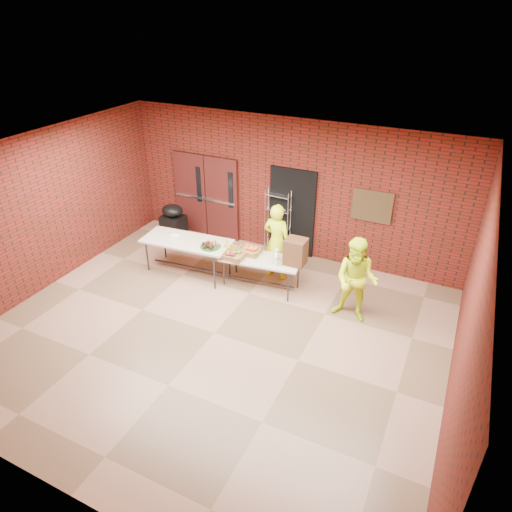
{
  "coord_description": "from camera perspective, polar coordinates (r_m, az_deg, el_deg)",
  "views": [
    {
      "loc": [
        3.57,
        -5.59,
        5.38
      ],
      "look_at": [
        0.17,
        1.4,
        0.96
      ],
      "focal_mm": 32.0,
      "sensor_mm": 36.0,
      "label": 1
    }
  ],
  "objects": [
    {
      "name": "basket_oranges",
      "position": [
        9.58,
        -0.89,
        0.67
      ],
      "size": [
        0.46,
        0.36,
        0.14
      ],
      "color": "olive",
      "rests_on": "table_right"
    },
    {
      "name": "cup_stack_back",
      "position": [
        9.3,
        2.63,
        0.14
      ],
      "size": [
        0.08,
        0.08,
        0.25
      ],
      "primitive_type": "cylinder",
      "color": "white",
      "rests_on": "table_right"
    },
    {
      "name": "volunteer_man",
      "position": [
        8.6,
        12.41,
        -2.99
      ],
      "size": [
        0.85,
        0.68,
        1.69
      ],
      "primitive_type": "imported",
      "rotation": [
        0.0,
        0.0,
        -0.05
      ],
      "color": "#DBF91B",
      "rests_on": "room"
    },
    {
      "name": "double_doors",
      "position": [
        11.55,
        -6.23,
        7.45
      ],
      "size": [
        1.78,
        0.12,
        2.1
      ],
      "color": "#401212",
      "rests_on": "room"
    },
    {
      "name": "table_right",
      "position": [
        9.44,
        0.61,
        -0.61
      ],
      "size": [
        1.73,
        0.89,
        0.68
      ],
      "rotation": [
        0.0,
        0.0,
        0.13
      ],
      "color": "tan",
      "rests_on": "room"
    },
    {
      "name": "bronze_plaque",
      "position": [
        9.96,
        14.31,
        6.05
      ],
      "size": [
        0.85,
        0.04,
        0.7
      ],
      "primitive_type": "cube",
      "color": "#44341B",
      "rests_on": "room"
    },
    {
      "name": "cup_stack_front",
      "position": [
        9.18,
        2.54,
        -0.37
      ],
      "size": [
        0.08,
        0.08,
        0.23
      ],
      "primitive_type": "cylinder",
      "color": "white",
      "rests_on": "table_right"
    },
    {
      "name": "covered_grill",
      "position": [
        11.52,
        -10.27,
        4.04
      ],
      "size": [
        0.56,
        0.47,
        1.0
      ],
      "rotation": [
        0.0,
        0.0,
        -0.02
      ],
      "color": "black",
      "rests_on": "room"
    },
    {
      "name": "cup_stack_mid",
      "position": [
        9.11,
        2.46,
        -0.63
      ],
      "size": [
        0.07,
        0.07,
        0.22
      ],
      "primitive_type": "cylinder",
      "color": "white",
      "rests_on": "table_right"
    },
    {
      "name": "coffee_dispenser",
      "position": [
        9.14,
        4.98,
        0.54
      ],
      "size": [
        0.41,
        0.37,
        0.54
      ],
      "primitive_type": "cube",
      "color": "#52301C",
      "rests_on": "table_right"
    },
    {
      "name": "wire_rack",
      "position": [
        10.7,
        2.71,
        4.25
      ],
      "size": [
        0.6,
        0.23,
        1.6
      ],
      "primitive_type": null,
      "rotation": [
        0.0,
        0.0,
        -0.05
      ],
      "color": "#BBBCC3",
      "rests_on": "room"
    },
    {
      "name": "muffin_tray",
      "position": [
        9.63,
        -5.73,
        1.39
      ],
      "size": [
        0.43,
        0.43,
        0.11
      ],
      "color": "#165217",
      "rests_on": "table_left"
    },
    {
      "name": "basket_apples",
      "position": [
        9.41,
        -2.88,
        0.07
      ],
      "size": [
        0.45,
        0.35,
        0.14
      ],
      "color": "olive",
      "rests_on": "table_right"
    },
    {
      "name": "napkin_box",
      "position": [
        10.11,
        -10.04,
        2.4
      ],
      "size": [
        0.2,
        0.13,
        0.07
      ],
      "primitive_type": "cube",
      "color": "white",
      "rests_on": "table_left"
    },
    {
      "name": "basket_bananas",
      "position": [
        9.62,
        -3.19,
        0.7
      ],
      "size": [
        0.4,
        0.31,
        0.12
      ],
      "color": "olive",
      "rests_on": "table_right"
    },
    {
      "name": "room",
      "position": [
        7.63,
        -5.78,
        -0.23
      ],
      "size": [
        8.08,
        7.08,
        3.28
      ],
      "color": "brown",
      "rests_on": "ground"
    },
    {
      "name": "volunteer_woman",
      "position": [
        9.71,
        2.61,
        1.8
      ],
      "size": [
        0.66,
        0.46,
        1.71
      ],
      "primitive_type": "imported",
      "rotation": [
        0.0,
        0.0,
        3.05
      ],
      "color": "#DBF91B",
      "rests_on": "room"
    },
    {
      "name": "table_left",
      "position": [
        10.01,
        -8.65,
        1.62
      ],
      "size": [
        2.02,
        0.99,
        0.8
      ],
      "rotation": [
        0.0,
        0.0,
        0.09
      ],
      "color": "tan",
      "rests_on": "room"
    },
    {
      "name": "dark_doorway",
      "position": [
        10.62,
        4.52,
        5.45
      ],
      "size": [
        1.1,
        0.06,
        2.1
      ],
      "primitive_type": "cube",
      "color": "black",
      "rests_on": "room"
    }
  ]
}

